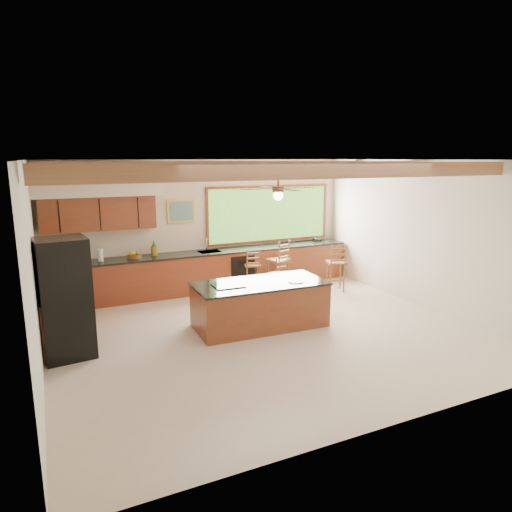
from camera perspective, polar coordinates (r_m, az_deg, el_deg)
name	(u,v)px	position (r m, az deg, el deg)	size (l,w,h in m)	color
ground	(265,331)	(8.24, 1.15, -9.40)	(7.20, 7.20, 0.00)	beige
room_shell	(241,204)	(8.23, -1.87, 6.46)	(7.27, 6.54, 3.02)	beige
counter_run	(180,278)	(10.07, -9.44, -2.78)	(7.12, 3.10, 1.26)	brown
island	(260,304)	(8.37, 0.47, -6.05)	(2.42, 1.21, 0.85)	brown
refrigerator	(65,298)	(7.57, -22.79, -4.89)	(0.80, 0.78, 1.87)	black
bar_stool_a	(279,275)	(9.86, 2.85, -2.37)	(0.37, 0.37, 0.95)	brown
bar_stool_b	(253,266)	(10.49, -0.37, -1.25)	(0.44, 0.44, 1.01)	brown
bar_stool_c	(279,261)	(10.59, 2.95, -0.60)	(0.53, 0.53, 1.18)	brown
bar_stool_d	(338,263)	(10.63, 10.16, -0.91)	(0.52, 0.52, 1.12)	brown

